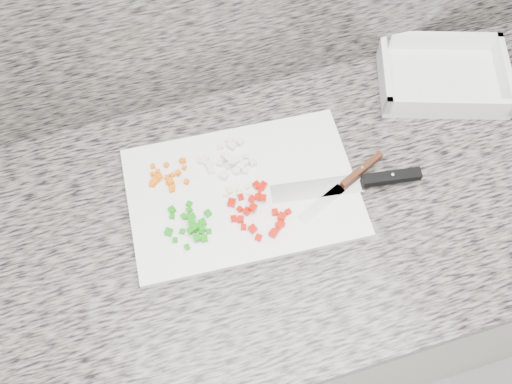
% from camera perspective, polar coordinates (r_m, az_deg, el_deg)
% --- Properties ---
extents(cabinet, '(3.92, 0.62, 0.86)m').
position_cam_1_polar(cabinet, '(1.51, 3.43, -8.97)').
color(cabinet, silver).
rests_on(cabinet, ground).
extents(countertop, '(3.96, 0.64, 0.04)m').
position_cam_1_polar(countertop, '(1.10, 4.68, -1.28)').
color(countertop, slate).
rests_on(countertop, cabinet).
extents(cutting_board, '(0.44, 0.31, 0.01)m').
position_cam_1_polar(cutting_board, '(1.08, -1.33, -0.05)').
color(cutting_board, white).
rests_on(cutting_board, countertop).
extents(carrot_pile, '(0.08, 0.07, 0.02)m').
position_cam_1_polar(carrot_pile, '(1.09, -8.84, 1.48)').
color(carrot_pile, orange).
rests_on(carrot_pile, cutting_board).
extents(onion_pile, '(0.11, 0.09, 0.02)m').
position_cam_1_polar(onion_pile, '(1.09, -2.71, 3.08)').
color(onion_pile, silver).
rests_on(onion_pile, cutting_board).
extents(green_pepper_pile, '(0.09, 0.09, 0.02)m').
position_cam_1_polar(green_pepper_pile, '(1.04, -6.46, -3.34)').
color(green_pepper_pile, '#11890C').
rests_on(green_pepper_pile, cutting_board).
extents(red_pepper_pile, '(0.11, 0.12, 0.02)m').
position_cam_1_polar(red_pepper_pile, '(1.04, 0.33, -1.91)').
color(red_pepper_pile, '#C40D02').
rests_on(red_pepper_pile, cutting_board).
extents(garlic_pile, '(0.05, 0.03, 0.01)m').
position_cam_1_polar(garlic_pile, '(1.06, -1.99, -0.00)').
color(garlic_pile, beige).
rests_on(garlic_pile, cutting_board).
extents(chef_knife, '(0.29, 0.07, 0.02)m').
position_cam_1_polar(chef_knife, '(1.09, 10.95, 1.08)').
color(chef_knife, silver).
rests_on(chef_knife, cutting_board).
extents(paring_knife, '(0.20, 0.10, 0.02)m').
position_cam_1_polar(paring_knife, '(1.09, 9.53, 1.36)').
color(paring_knife, silver).
rests_on(paring_knife, cutting_board).
extents(tray, '(0.31, 0.26, 0.05)m').
position_cam_1_polar(tray, '(1.28, 18.13, 10.85)').
color(tray, white).
rests_on(tray, countertop).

